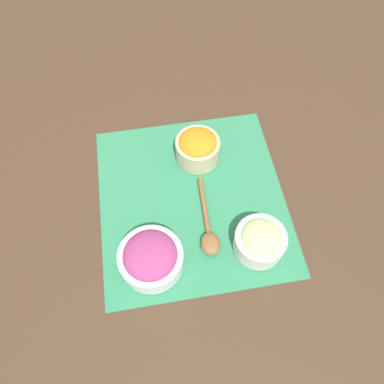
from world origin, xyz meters
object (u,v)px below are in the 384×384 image
at_px(carrot_bowl, 198,147).
at_px(cucumber_bowl, 260,240).
at_px(onion_bowl, 151,257).
at_px(wooden_spoon, 209,233).

bearing_deg(carrot_bowl, cucumber_bowl, -160.96).
distance_m(carrot_bowl, cucumber_bowl, 0.28).
relative_size(cucumber_bowl, onion_bowl, 0.81).
xyz_separation_m(cucumber_bowl, wooden_spoon, (0.05, 0.10, -0.03)).
bearing_deg(onion_bowl, wooden_spoon, -71.22).
xyz_separation_m(carrot_bowl, wooden_spoon, (-0.22, 0.01, -0.03)).
distance_m(onion_bowl, wooden_spoon, 0.15).
bearing_deg(wooden_spoon, carrot_bowl, -3.21).
bearing_deg(cucumber_bowl, carrot_bowl, 19.04).
height_order(cucumber_bowl, onion_bowl, onion_bowl).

